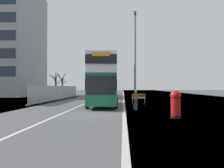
{
  "coord_description": "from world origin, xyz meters",
  "views": [
    {
      "loc": [
        1.99,
        -15.94,
        1.91
      ],
      "look_at": [
        0.94,
        5.21,
        2.2
      ],
      "focal_mm": 36.8,
      "sensor_mm": 36.0,
      "label": 1
    }
  ],
  "objects_px": {
    "pedestrian_at_kerb": "(136,100)",
    "lamppost_foreground": "(135,64)",
    "car_oncoming_near": "(109,92)",
    "car_receding_mid": "(110,91)",
    "roadworks_barrier": "(139,98)",
    "double_decker_bus": "(102,81)",
    "red_pillar_postbox": "(176,103)",
    "car_receding_far": "(112,90)"
  },
  "relations": [
    {
      "from": "roadworks_barrier",
      "to": "pedestrian_at_kerb",
      "type": "relative_size",
      "value": 0.94
    },
    {
      "from": "car_receding_mid",
      "to": "car_oncoming_near",
      "type": "bearing_deg",
      "value": -88.71
    },
    {
      "from": "lamppost_foreground",
      "to": "car_oncoming_near",
      "type": "height_order",
      "value": "lamppost_foreground"
    },
    {
      "from": "double_decker_bus",
      "to": "red_pillar_postbox",
      "type": "relative_size",
      "value": 6.37
    },
    {
      "from": "roadworks_barrier",
      "to": "red_pillar_postbox",
      "type": "bearing_deg",
      "value": -82.61
    },
    {
      "from": "car_oncoming_near",
      "to": "pedestrian_at_kerb",
      "type": "relative_size",
      "value": 2.52
    },
    {
      "from": "roadworks_barrier",
      "to": "car_receding_mid",
      "type": "distance_m",
      "value": 25.96
    },
    {
      "from": "car_receding_far",
      "to": "pedestrian_at_kerb",
      "type": "relative_size",
      "value": 2.28
    },
    {
      "from": "pedestrian_at_kerb",
      "to": "car_receding_mid",
      "type": "bearing_deg",
      "value": 97.14
    },
    {
      "from": "roadworks_barrier",
      "to": "car_receding_mid",
      "type": "xyz_separation_m",
      "value": [
        -4.68,
        25.53,
        0.35
      ]
    },
    {
      "from": "lamppost_foreground",
      "to": "double_decker_bus",
      "type": "bearing_deg",
      "value": 127.26
    },
    {
      "from": "car_receding_far",
      "to": "pedestrian_at_kerb",
      "type": "height_order",
      "value": "car_receding_far"
    },
    {
      "from": "car_receding_mid",
      "to": "car_receding_far",
      "type": "bearing_deg",
      "value": 89.83
    },
    {
      "from": "roadworks_barrier",
      "to": "car_receding_mid",
      "type": "height_order",
      "value": "car_receding_mid"
    },
    {
      "from": "double_decker_bus",
      "to": "pedestrian_at_kerb",
      "type": "relative_size",
      "value": 6.56
    },
    {
      "from": "red_pillar_postbox",
      "to": "car_receding_far",
      "type": "bearing_deg",
      "value": 97.86
    },
    {
      "from": "pedestrian_at_kerb",
      "to": "lamppost_foreground",
      "type": "bearing_deg",
      "value": 101.72
    },
    {
      "from": "lamppost_foreground",
      "to": "car_receding_mid",
      "type": "bearing_deg",
      "value": 97.11
    },
    {
      "from": "red_pillar_postbox",
      "to": "roadworks_barrier",
      "type": "xyz_separation_m",
      "value": [
        -1.5,
        11.55,
        -0.21
      ]
    },
    {
      "from": "double_decker_bus",
      "to": "car_oncoming_near",
      "type": "xyz_separation_m",
      "value": [
        -0.64,
        19.81,
        -1.58
      ]
    },
    {
      "from": "lamppost_foreground",
      "to": "red_pillar_postbox",
      "type": "height_order",
      "value": "lamppost_foreground"
    },
    {
      "from": "roadworks_barrier",
      "to": "car_receding_mid",
      "type": "relative_size",
      "value": 0.36
    },
    {
      "from": "car_receding_far",
      "to": "pedestrian_at_kerb",
      "type": "bearing_deg",
      "value": -84.24
    },
    {
      "from": "red_pillar_postbox",
      "to": "car_oncoming_near",
      "type": "relative_size",
      "value": 0.41
    },
    {
      "from": "roadworks_barrier",
      "to": "car_oncoming_near",
      "type": "bearing_deg",
      "value": 104.35
    },
    {
      "from": "red_pillar_postbox",
      "to": "car_receding_far",
      "type": "distance_m",
      "value": 45.03
    },
    {
      "from": "car_oncoming_near",
      "to": "car_receding_mid",
      "type": "bearing_deg",
      "value": 91.29
    },
    {
      "from": "car_oncoming_near",
      "to": "car_receding_mid",
      "type": "height_order",
      "value": "car_receding_mid"
    },
    {
      "from": "double_decker_bus",
      "to": "car_receding_mid",
      "type": "xyz_separation_m",
      "value": [
        -0.82,
        27.73,
        -1.51
      ]
    },
    {
      "from": "car_oncoming_near",
      "to": "lamppost_foreground",
      "type": "bearing_deg",
      "value": -81.0
    },
    {
      "from": "lamppost_foreground",
      "to": "red_pillar_postbox",
      "type": "distance_m",
      "value": 6.39
    },
    {
      "from": "car_oncoming_near",
      "to": "pedestrian_at_kerb",
      "type": "bearing_deg",
      "value": -80.97
    },
    {
      "from": "red_pillar_postbox",
      "to": "car_receding_mid",
      "type": "bearing_deg",
      "value": 99.47
    },
    {
      "from": "pedestrian_at_kerb",
      "to": "double_decker_bus",
      "type": "bearing_deg",
      "value": 126.23
    },
    {
      "from": "roadworks_barrier",
      "to": "car_oncoming_near",
      "type": "distance_m",
      "value": 18.18
    },
    {
      "from": "lamppost_foreground",
      "to": "car_receding_mid",
      "type": "relative_size",
      "value": 1.89
    },
    {
      "from": "roadworks_barrier",
      "to": "double_decker_bus",
      "type": "bearing_deg",
      "value": -150.31
    },
    {
      "from": "car_receding_mid",
      "to": "car_receding_far",
      "type": "relative_size",
      "value": 1.15
    },
    {
      "from": "car_oncoming_near",
      "to": "pedestrian_at_kerb",
      "type": "xyz_separation_m",
      "value": [
        3.84,
        -24.17,
        -0.18
      ]
    },
    {
      "from": "car_receding_mid",
      "to": "pedestrian_at_kerb",
      "type": "bearing_deg",
      "value": -82.86
    },
    {
      "from": "roadworks_barrier",
      "to": "car_receding_far",
      "type": "distance_m",
      "value": 33.38
    },
    {
      "from": "lamppost_foreground",
      "to": "pedestrian_at_kerb",
      "type": "distance_m",
      "value": 3.08
    }
  ]
}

